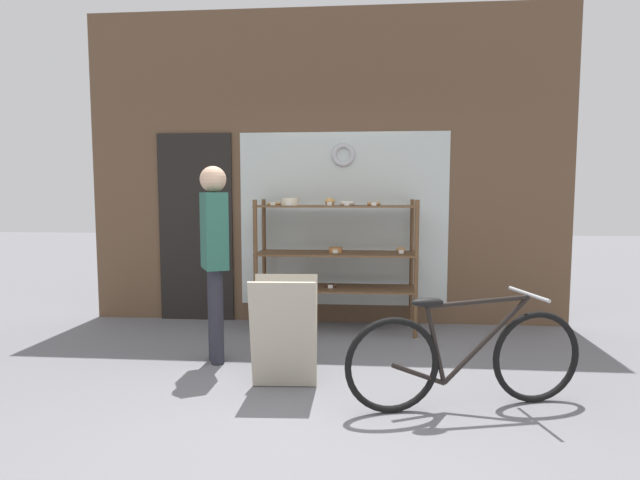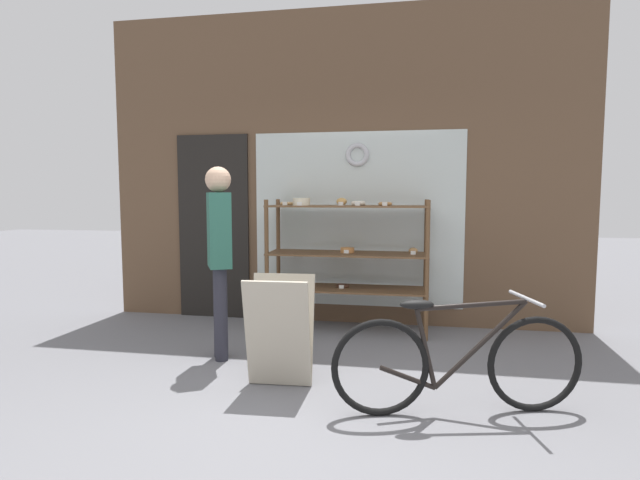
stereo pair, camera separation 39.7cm
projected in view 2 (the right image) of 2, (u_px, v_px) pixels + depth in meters
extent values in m
plane|color=slate|center=(276.00, 432.00, 3.00)|extent=(30.00, 30.00, 0.00)
cube|color=brown|center=(340.00, 168.00, 5.48)|extent=(5.29, 0.08, 3.42)
cube|color=silver|center=(357.00, 220.00, 5.45)|extent=(2.28, 0.02, 1.90)
cube|color=black|center=(214.00, 227.00, 5.75)|extent=(0.84, 0.03, 2.10)
torus|color=#B7B7BC|center=(357.00, 155.00, 5.37)|extent=(0.26, 0.06, 0.26)
cylinder|color=brown|center=(267.00, 267.00, 5.09)|extent=(0.04, 0.04, 1.37)
cylinder|color=brown|center=(427.00, 271.00, 4.80)|extent=(0.04, 0.04, 1.37)
cylinder|color=brown|center=(278.00, 261.00, 5.53)|extent=(0.04, 0.04, 1.37)
cylinder|color=brown|center=(426.00, 265.00, 5.25)|extent=(0.04, 0.04, 1.37)
cube|color=brown|center=(347.00, 289.00, 5.19)|extent=(1.65, 0.50, 0.02)
cube|color=brown|center=(347.00, 254.00, 5.16)|extent=(1.65, 0.50, 0.02)
cube|color=brown|center=(348.00, 206.00, 5.11)|extent=(1.65, 0.50, 0.02)
cylinder|color=#C67F42|center=(347.00, 250.00, 5.18)|extent=(0.14, 0.14, 0.05)
cube|color=white|center=(346.00, 252.00, 5.11)|extent=(0.05, 0.00, 0.04)
torus|color=beige|center=(358.00, 203.00, 5.05)|extent=(0.15, 0.15, 0.05)
cube|color=white|center=(357.00, 204.00, 4.97)|extent=(0.05, 0.00, 0.04)
torus|color=#4C2D1E|center=(342.00, 286.00, 5.23)|extent=(0.14, 0.14, 0.03)
cube|color=white|center=(341.00, 287.00, 5.15)|extent=(0.05, 0.00, 0.04)
torus|color=tan|center=(287.00, 203.00, 5.26)|extent=(0.15, 0.15, 0.03)
cube|color=white|center=(285.00, 203.00, 5.18)|extent=(0.05, 0.00, 0.04)
ellipsoid|color=#AD7F4C|center=(413.00, 251.00, 5.06)|extent=(0.09, 0.08, 0.06)
cube|color=white|center=(413.00, 253.00, 5.01)|extent=(0.05, 0.00, 0.04)
ellipsoid|color=tan|center=(342.00, 202.00, 5.14)|extent=(0.11, 0.09, 0.08)
cube|color=white|center=(341.00, 204.00, 5.09)|extent=(0.05, 0.00, 0.04)
cylinder|color=beige|center=(302.00, 202.00, 5.11)|extent=(0.18, 0.18, 0.08)
cube|color=white|center=(299.00, 204.00, 5.01)|extent=(0.05, 0.00, 0.04)
torus|color=#B27A42|center=(385.00, 204.00, 4.98)|extent=(0.14, 0.14, 0.04)
cube|color=white|center=(385.00, 204.00, 4.90)|extent=(0.05, 0.00, 0.04)
torus|color=black|center=(380.00, 368.00, 3.19)|extent=(0.63, 0.20, 0.64)
torus|color=black|center=(535.00, 364.00, 3.26)|extent=(0.63, 0.20, 0.64)
cylinder|color=black|center=(480.00, 345.00, 3.22)|extent=(0.60, 0.18, 0.58)
cylinder|color=black|center=(472.00, 305.00, 3.20)|extent=(0.70, 0.21, 0.07)
cylinder|color=black|center=(426.00, 349.00, 3.20)|extent=(0.16, 0.07, 0.53)
cylinder|color=black|center=(408.00, 378.00, 3.21)|extent=(0.37, 0.12, 0.17)
ellipsoid|color=black|center=(417.00, 304.00, 3.17)|extent=(0.24, 0.14, 0.06)
cylinder|color=#B2B2B7|center=(526.00, 298.00, 3.21)|extent=(0.13, 0.45, 0.02)
cube|color=#B2A893|center=(277.00, 334.00, 3.61)|extent=(0.49, 0.22, 0.81)
cube|color=#B2A893|center=(282.00, 328.00, 3.79)|extent=(0.49, 0.22, 0.81)
cylinder|color=#282833|center=(220.00, 312.00, 4.36)|extent=(0.11, 0.11, 0.80)
cylinder|color=#282833|center=(221.00, 314.00, 4.26)|extent=(0.11, 0.11, 0.80)
cube|color=#285B4C|center=(219.00, 230.00, 4.25)|extent=(0.31, 0.37, 0.64)
sphere|color=tan|center=(218.00, 180.00, 4.21)|extent=(0.22, 0.22, 0.22)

